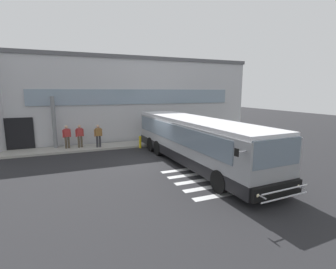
# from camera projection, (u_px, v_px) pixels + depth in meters

# --- Properties ---
(ground_plane) EXTENTS (80.00, 90.00, 0.02)m
(ground_plane) POSITION_uv_depth(u_px,v_px,m) (151.00, 161.00, 15.22)
(ground_plane) COLOR #232326
(ground_plane) RESTS_ON ground
(bay_paint_stripes) EXTENTS (4.40, 3.96, 0.01)m
(bay_paint_stripes) POSITION_uv_depth(u_px,v_px,m) (216.00, 178.00, 12.12)
(bay_paint_stripes) COLOR silver
(bay_paint_stripes) RESTS_ON ground
(terminal_building) EXTENTS (24.63, 13.80, 7.11)m
(terminal_building) POSITION_uv_depth(u_px,v_px,m) (109.00, 98.00, 24.98)
(terminal_building) COLOR #B7B7BC
(terminal_building) RESTS_ON ground
(boarding_curb) EXTENTS (26.83, 2.00, 0.15)m
(boarding_curb) POSITION_uv_depth(u_px,v_px,m) (132.00, 144.00, 19.59)
(boarding_curb) COLOR #9E9B93
(boarding_curb) RESTS_ON ground
(entry_support_column) EXTENTS (0.28, 0.28, 3.75)m
(entry_support_column) POSITION_uv_depth(u_px,v_px,m) (54.00, 122.00, 17.74)
(entry_support_column) COLOR slate
(entry_support_column) RESTS_ON boarding_curb
(bus_main_foreground) EXTENTS (3.14, 12.41, 2.70)m
(bus_main_foreground) POSITION_uv_depth(u_px,v_px,m) (195.00, 142.00, 14.26)
(bus_main_foreground) COLOR gray
(bus_main_foreground) RESTS_ON ground
(passenger_near_column) EXTENTS (0.56, 0.46, 1.68)m
(passenger_near_column) POSITION_uv_depth(u_px,v_px,m) (67.00, 135.00, 17.71)
(passenger_near_column) COLOR #4C4233
(passenger_near_column) RESTS_ON boarding_curb
(passenger_by_doorway) EXTENTS (0.57, 0.31, 1.68)m
(passenger_by_doorway) POSITION_uv_depth(u_px,v_px,m) (80.00, 135.00, 17.99)
(passenger_by_doorway) COLOR #4C4233
(passenger_by_doorway) RESTS_ON boarding_curb
(passenger_at_curb_edge) EXTENTS (0.59, 0.25, 1.68)m
(passenger_at_curb_edge) POSITION_uv_depth(u_px,v_px,m) (98.00, 135.00, 18.08)
(passenger_at_curb_edge) COLOR #2D2D33
(passenger_at_curb_edge) RESTS_ON boarding_curb
(safety_bollard_yellow) EXTENTS (0.18, 0.18, 0.90)m
(safety_bollard_yellow) POSITION_uv_depth(u_px,v_px,m) (140.00, 142.00, 18.54)
(safety_bollard_yellow) COLOR yellow
(safety_bollard_yellow) RESTS_ON ground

